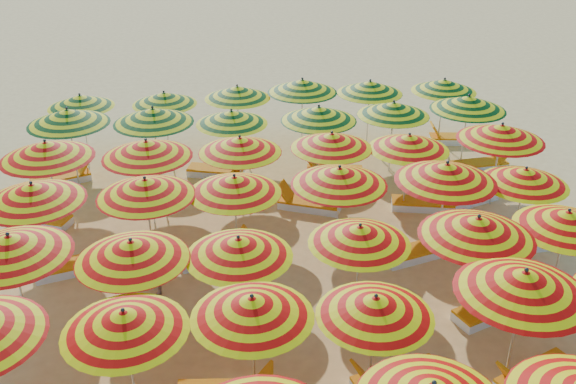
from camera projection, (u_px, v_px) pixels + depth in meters
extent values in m
plane|color=#F7C16E|center=(290.00, 260.00, 15.56)|extent=(120.00, 120.00, 0.00)
sphere|color=black|center=(434.00, 383.00, 8.74)|extent=(0.07, 0.07, 0.07)
cylinder|color=silver|center=(131.00, 364.00, 10.82)|extent=(0.04, 0.04, 2.11)
cone|color=#D96300|center=(124.00, 321.00, 10.40)|extent=(2.80, 2.80, 0.40)
sphere|color=black|center=(123.00, 310.00, 10.30)|extent=(0.07, 0.07, 0.07)
cylinder|color=silver|center=(253.00, 350.00, 11.14)|extent=(0.04, 0.04, 2.12)
cone|color=#D96300|center=(252.00, 307.00, 10.72)|extent=(2.57, 2.57, 0.40)
sphere|color=black|center=(252.00, 296.00, 10.62)|extent=(0.07, 0.07, 0.07)
cylinder|color=silver|center=(372.00, 347.00, 11.26)|extent=(0.04, 0.04, 2.04)
cone|color=#D96300|center=(375.00, 306.00, 10.85)|extent=(2.40, 2.40, 0.39)
sphere|color=black|center=(376.00, 296.00, 10.75)|extent=(0.07, 0.07, 0.07)
cylinder|color=silver|center=(514.00, 330.00, 11.43)|extent=(0.04, 0.04, 2.36)
cone|color=#D96300|center=(524.00, 282.00, 10.96)|extent=(3.09, 3.09, 0.45)
sphere|color=black|center=(527.00, 270.00, 10.85)|extent=(0.08, 0.08, 0.08)
cylinder|color=silver|center=(20.00, 289.00, 12.57)|extent=(0.04, 0.04, 2.30)
cone|color=#D96300|center=(10.00, 246.00, 12.11)|extent=(2.88, 2.88, 0.44)
sphere|color=black|center=(7.00, 234.00, 11.99)|extent=(0.08, 0.08, 0.08)
cylinder|color=silver|center=(137.00, 291.00, 12.59)|extent=(0.04, 0.04, 2.19)
cone|color=#D96300|center=(132.00, 250.00, 12.15)|extent=(2.83, 2.83, 0.42)
sphere|color=black|center=(130.00, 240.00, 12.04)|extent=(0.07, 0.07, 0.07)
cylinder|color=silver|center=(240.00, 286.00, 12.80)|extent=(0.04, 0.04, 2.12)
cone|color=#D96300|center=(239.00, 247.00, 12.38)|extent=(2.67, 2.67, 0.40)
sphere|color=black|center=(238.00, 237.00, 12.27)|extent=(0.07, 0.07, 0.07)
cylinder|color=silver|center=(357.00, 272.00, 13.27)|extent=(0.04, 0.04, 2.09)
cone|color=#D96300|center=(360.00, 235.00, 12.85)|extent=(2.44, 2.44, 0.40)
sphere|color=black|center=(360.00, 225.00, 12.74)|extent=(0.07, 0.07, 0.07)
cylinder|color=silver|center=(471.00, 270.00, 13.14)|extent=(0.04, 0.04, 2.32)
cone|color=#D96300|center=(478.00, 227.00, 12.68)|extent=(2.58, 2.58, 0.44)
sphere|color=black|center=(479.00, 216.00, 12.56)|extent=(0.08, 0.08, 0.08)
cylinder|color=silver|center=(559.00, 258.00, 13.66)|extent=(0.04, 0.04, 2.16)
cone|color=#D96300|center=(567.00, 220.00, 13.23)|extent=(2.36, 2.36, 0.41)
sphere|color=black|center=(570.00, 210.00, 13.13)|extent=(0.07, 0.07, 0.07)
cylinder|color=silver|center=(41.00, 231.00, 14.54)|extent=(0.04, 0.04, 2.28)
cone|color=#D96300|center=(33.00, 193.00, 14.09)|extent=(2.95, 2.95, 0.43)
sphere|color=black|center=(31.00, 183.00, 13.97)|extent=(0.08, 0.08, 0.08)
cylinder|color=silver|center=(150.00, 225.00, 14.83)|extent=(0.04, 0.04, 2.25)
cone|color=#D96300|center=(146.00, 188.00, 14.38)|extent=(2.54, 2.54, 0.43)
sphere|color=black|center=(144.00, 178.00, 14.27)|extent=(0.07, 0.07, 0.07)
cylinder|color=silver|center=(236.00, 221.00, 15.08)|extent=(0.04, 0.04, 2.18)
cone|color=#D96300|center=(235.00, 185.00, 14.65)|extent=(2.28, 2.28, 0.41)
sphere|color=black|center=(234.00, 175.00, 14.54)|extent=(0.07, 0.07, 0.07)
cylinder|color=silver|center=(338.00, 213.00, 15.30)|extent=(0.04, 0.04, 2.27)
cone|color=#D96300|center=(339.00, 176.00, 14.85)|extent=(2.91, 2.91, 0.43)
sphere|color=black|center=(340.00, 166.00, 14.73)|extent=(0.08, 0.08, 0.08)
cylinder|color=silver|center=(442.00, 212.00, 15.26)|extent=(0.05, 0.05, 2.38)
cone|color=#D96300|center=(446.00, 173.00, 14.79)|extent=(2.74, 2.74, 0.45)
sphere|color=black|center=(448.00, 162.00, 14.67)|extent=(0.08, 0.08, 0.08)
cylinder|color=silver|center=(519.00, 210.00, 15.64)|extent=(0.04, 0.04, 2.09)
cone|color=#D96300|center=(525.00, 176.00, 15.22)|extent=(2.77, 2.77, 0.40)
sphere|color=black|center=(527.00, 168.00, 15.11)|extent=(0.07, 0.07, 0.07)
cylinder|color=silver|center=(53.00, 186.00, 16.48)|extent=(0.04, 0.04, 2.34)
cone|color=#D96300|center=(46.00, 150.00, 16.02)|extent=(2.41, 2.41, 0.45)
sphere|color=black|center=(44.00, 141.00, 15.90)|extent=(0.08, 0.08, 0.08)
cylinder|color=silver|center=(151.00, 184.00, 16.64)|extent=(0.04, 0.04, 2.30)
cone|color=#D96300|center=(147.00, 149.00, 16.18)|extent=(2.60, 2.60, 0.44)
sphere|color=black|center=(146.00, 140.00, 16.06)|extent=(0.08, 0.08, 0.08)
cylinder|color=silver|center=(241.00, 178.00, 17.10)|extent=(0.04, 0.04, 2.19)
cone|color=#D96300|center=(240.00, 145.00, 16.67)|extent=(2.21, 2.21, 0.42)
sphere|color=black|center=(240.00, 136.00, 16.56)|extent=(0.07, 0.07, 0.07)
cylinder|color=silver|center=(331.00, 173.00, 17.35)|extent=(0.04, 0.04, 2.19)
cone|color=#D96300|center=(332.00, 141.00, 16.92)|extent=(2.55, 2.55, 0.42)
sphere|color=black|center=(332.00, 132.00, 16.81)|extent=(0.07, 0.07, 0.07)
cylinder|color=silver|center=(406.00, 174.00, 17.34)|extent=(0.04, 0.04, 2.16)
cone|color=#D96300|center=(409.00, 142.00, 16.91)|extent=(2.75, 2.75, 0.41)
sphere|color=black|center=(410.00, 134.00, 16.80)|extent=(0.07, 0.07, 0.07)
cylinder|color=silver|center=(496.00, 167.00, 17.55)|extent=(0.04, 0.04, 2.33)
cone|color=#D96300|center=(501.00, 133.00, 17.09)|extent=(2.80, 2.80, 0.44)
sphere|color=black|center=(503.00, 124.00, 16.97)|extent=(0.08, 0.08, 0.08)
cylinder|color=silver|center=(73.00, 149.00, 18.63)|extent=(0.04, 0.04, 2.32)
cone|color=#747705|center=(68.00, 117.00, 18.17)|extent=(2.61, 2.61, 0.44)
sphere|color=black|center=(66.00, 108.00, 18.05)|extent=(0.08, 0.08, 0.08)
cylinder|color=silver|center=(156.00, 148.00, 18.75)|extent=(0.04, 0.04, 2.30)
cone|color=#747705|center=(153.00, 116.00, 18.29)|extent=(2.45, 2.45, 0.44)
sphere|color=black|center=(152.00, 107.00, 18.17)|extent=(0.08, 0.08, 0.08)
cylinder|color=silver|center=(233.00, 146.00, 19.09)|extent=(0.04, 0.04, 2.11)
cone|color=#747705|center=(232.00, 117.00, 18.67)|extent=(2.75, 2.75, 0.40)
sphere|color=black|center=(231.00, 110.00, 18.57)|extent=(0.07, 0.07, 0.07)
cylinder|color=silver|center=(318.00, 144.00, 19.06)|extent=(0.04, 0.04, 2.23)
cone|color=#747705|center=(319.00, 114.00, 18.61)|extent=(2.71, 2.71, 0.43)
sphere|color=black|center=(319.00, 106.00, 18.50)|extent=(0.07, 0.07, 0.07)
cylinder|color=silver|center=(391.00, 138.00, 19.56)|extent=(0.04, 0.04, 2.18)
cone|color=#747705|center=(394.00, 109.00, 19.13)|extent=(2.80, 2.80, 0.41)
sphere|color=black|center=(394.00, 101.00, 19.02)|extent=(0.07, 0.07, 0.07)
cylinder|color=silver|center=(464.00, 134.00, 19.74)|extent=(0.04, 0.04, 2.29)
cone|color=#747705|center=(468.00, 103.00, 19.29)|extent=(2.76, 2.76, 0.44)
sphere|color=black|center=(470.00, 95.00, 19.17)|extent=(0.08, 0.08, 0.08)
cylinder|color=silver|center=(85.00, 128.00, 20.48)|extent=(0.04, 0.04, 2.06)
cone|color=#747705|center=(80.00, 101.00, 20.07)|extent=(2.40, 2.40, 0.39)
sphere|color=black|center=(79.00, 94.00, 19.96)|extent=(0.07, 0.07, 0.07)
cylinder|color=silver|center=(167.00, 125.00, 20.73)|extent=(0.04, 0.04, 2.05)
cone|color=#747705|center=(164.00, 98.00, 20.33)|extent=(2.23, 2.23, 0.39)
sphere|color=black|center=(164.00, 92.00, 20.22)|extent=(0.07, 0.07, 0.07)
cylinder|color=silver|center=(238.00, 119.00, 21.06)|extent=(0.04, 0.04, 2.13)
cone|color=#747705|center=(237.00, 92.00, 20.63)|extent=(2.19, 2.19, 0.41)
sphere|color=black|center=(237.00, 85.00, 20.52)|extent=(0.07, 0.07, 0.07)
cylinder|color=silver|center=(302.00, 115.00, 21.22)|extent=(0.04, 0.04, 2.28)
cone|color=#747705|center=(302.00, 86.00, 20.77)|extent=(2.38, 2.38, 0.43)
sphere|color=black|center=(302.00, 78.00, 20.66)|extent=(0.08, 0.08, 0.08)
cylinder|color=silver|center=(368.00, 114.00, 21.40)|extent=(0.04, 0.04, 2.17)
cone|color=#747705|center=(370.00, 87.00, 20.97)|extent=(2.32, 2.32, 0.41)
sphere|color=black|center=(370.00, 80.00, 20.86)|extent=(0.07, 0.07, 0.07)
cylinder|color=silver|center=(441.00, 112.00, 21.63)|extent=(0.04, 0.04, 2.15)
cone|color=#747705|center=(444.00, 85.00, 21.21)|extent=(2.69, 2.69, 0.41)
sphere|color=black|center=(445.00, 78.00, 21.10)|extent=(0.07, 0.07, 0.07)
cube|color=orange|center=(263.00, 381.00, 11.30)|extent=(0.41, 0.61, 0.48)
cube|color=white|center=(398.00, 381.00, 11.79)|extent=(1.79, 1.01, 0.20)
cube|color=orange|center=(398.00, 376.00, 11.73)|extent=(1.79, 1.01, 0.06)
cube|color=orange|center=(365.00, 377.00, 11.40)|extent=(0.51, 0.66, 0.48)
cube|color=white|center=(537.00, 378.00, 11.86)|extent=(1.79, 1.23, 0.20)
cube|color=orange|center=(538.00, 373.00, 11.80)|extent=(1.79, 1.23, 0.06)
cube|color=orange|center=(513.00, 378.00, 11.38)|extent=(0.57, 0.68, 0.48)
cube|color=white|center=(490.00, 311.00, 13.62)|extent=(1.79, 1.18, 0.20)
cube|color=orange|center=(491.00, 306.00, 13.56)|extent=(1.79, 1.18, 0.06)
cube|color=orange|center=(517.00, 289.00, 13.75)|extent=(0.56, 0.67, 0.48)
cube|color=white|center=(529.00, 301.00, 13.95)|extent=(1.80, 1.05, 0.20)
cube|color=orange|center=(530.00, 296.00, 13.89)|extent=(1.80, 1.05, 0.06)
cube|color=orange|center=(505.00, 295.00, 13.54)|extent=(0.52, 0.66, 0.48)
cube|color=white|center=(73.00, 268.00, 15.08)|extent=(1.80, 1.05, 0.20)
cube|color=orange|center=(72.00, 263.00, 15.02)|extent=(1.80, 1.05, 0.06)
cube|color=orange|center=(39.00, 262.00, 14.68)|extent=(0.52, 0.66, 0.48)
cube|color=white|center=(215.00, 257.00, 15.49)|extent=(1.79, 1.02, 0.20)
cube|color=orange|center=(215.00, 252.00, 15.43)|extent=(1.79, 1.02, 0.06)
cube|color=orange|center=(242.00, 239.00, 15.56)|extent=(0.51, 0.66, 0.48)
cube|color=white|center=(416.00, 254.00, 15.61)|extent=(1.80, 1.07, 0.20)
cube|color=orange|center=(417.00, 249.00, 15.55)|extent=(1.80, 1.07, 0.06)
cube|color=orange|center=(442.00, 236.00, 15.70)|extent=(0.52, 0.66, 0.48)
cube|color=white|center=(535.00, 243.00, 16.06)|extent=(1.75, 0.75, 0.20)
cube|color=orange|center=(536.00, 238.00, 16.00)|extent=(1.75, 0.75, 0.06)
cube|color=orange|center=(562.00, 228.00, 16.03)|extent=(0.42, 0.61, 0.48)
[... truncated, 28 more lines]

